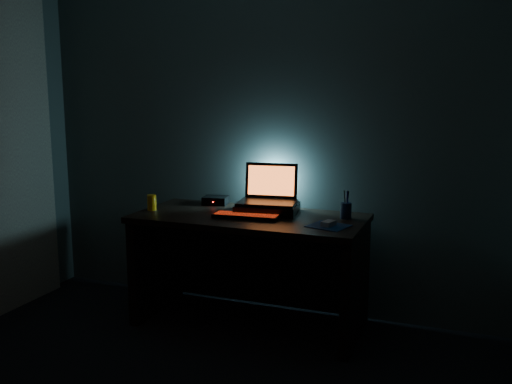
# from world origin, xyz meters

# --- Properties ---
(room) EXTENTS (3.50, 4.00, 2.50)m
(room) POSITION_xyz_m (0.00, 0.00, 1.25)
(room) COLOR black
(room) RESTS_ON ground
(desk) EXTENTS (1.50, 0.70, 0.75)m
(desk) POSITION_xyz_m (0.00, 1.67, 0.49)
(desk) COLOR black
(desk) RESTS_ON ground
(curtain) EXTENTS (0.06, 0.65, 2.30)m
(curtain) POSITION_xyz_m (-1.71, 1.42, 1.15)
(curtain) COLOR beige
(curtain) RESTS_ON ground
(riser) EXTENTS (0.44, 0.35, 0.06)m
(riser) POSITION_xyz_m (0.08, 1.74, 0.78)
(riser) COLOR black
(riser) RESTS_ON desk
(laptop) EXTENTS (0.41, 0.33, 0.26)m
(laptop) POSITION_xyz_m (0.07, 1.79, 0.87)
(laptop) COLOR black
(laptop) RESTS_ON riser
(keyboard) EXTENTS (0.44, 0.17, 0.03)m
(keyboard) POSITION_xyz_m (0.01, 1.54, 0.76)
(keyboard) COLOR black
(keyboard) RESTS_ON desk
(mousepad) EXTENTS (0.27, 0.25, 0.00)m
(mousepad) POSITION_xyz_m (0.56, 1.51, 0.75)
(mousepad) COLOR navy
(mousepad) RESTS_ON desk
(mouse) EXTENTS (0.08, 0.11, 0.03)m
(mouse) POSITION_xyz_m (0.56, 1.51, 0.77)
(mouse) COLOR gray
(mouse) RESTS_ON mousepad
(pen_cup) EXTENTS (0.08, 0.08, 0.10)m
(pen_cup) POSITION_xyz_m (0.61, 1.75, 0.80)
(pen_cup) COLOR black
(pen_cup) RESTS_ON desk
(juice_glass) EXTENTS (0.08, 0.08, 0.11)m
(juice_glass) POSITION_xyz_m (-0.68, 1.54, 0.80)
(juice_glass) COLOR #FCA40D
(juice_glass) RESTS_ON desk
(router) EXTENTS (0.19, 0.16, 0.06)m
(router) POSITION_xyz_m (-0.36, 1.88, 0.78)
(router) COLOR black
(router) RESTS_ON desk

